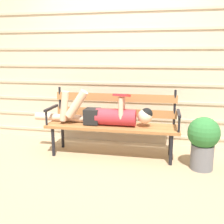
% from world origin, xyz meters
% --- Properties ---
extents(ground_plane, '(12.00, 12.00, 0.00)m').
position_xyz_m(ground_plane, '(0.00, 0.00, 0.00)').
color(ground_plane, tan).
extents(house_siding, '(4.91, 0.08, 2.36)m').
position_xyz_m(house_siding, '(0.00, 0.71, 1.18)').
color(house_siding, beige).
rests_on(house_siding, ground).
extents(park_bench, '(1.77, 0.45, 0.90)m').
position_xyz_m(park_bench, '(0.00, 0.16, 0.48)').
color(park_bench, '#9E6638').
rests_on(park_bench, ground).
extents(reclining_person, '(1.66, 0.27, 0.48)m').
position_xyz_m(reclining_person, '(-0.09, 0.09, 0.57)').
color(reclining_person, '#B72D38').
extents(potted_plant, '(0.38, 0.38, 0.64)m').
position_xyz_m(potted_plant, '(1.14, -0.12, 0.37)').
color(potted_plant, slate).
rests_on(potted_plant, ground).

